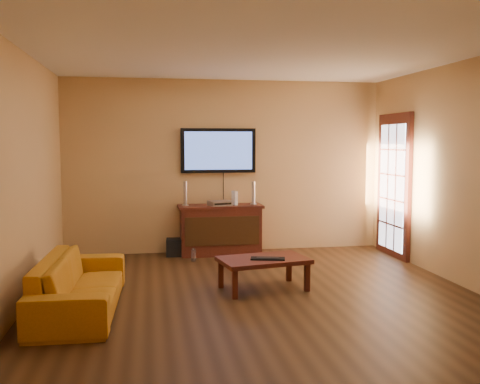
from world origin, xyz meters
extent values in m
plane|color=black|center=(0.00, 0.00, 0.00)|extent=(5.00, 5.00, 0.00)
plane|color=tan|center=(0.00, 2.50, 1.35)|extent=(5.00, 0.00, 5.00)
plane|color=tan|center=(-2.50, 0.00, 1.35)|extent=(0.00, 5.00, 5.00)
plane|color=tan|center=(2.50, 0.00, 1.35)|extent=(0.00, 5.00, 5.00)
plane|color=white|center=(0.00, 0.00, 2.70)|extent=(5.00, 5.00, 0.00)
cube|color=#3D150E|center=(2.46, 1.70, 1.05)|extent=(0.06, 1.02, 2.22)
cube|color=white|center=(2.42, 1.70, 1.05)|extent=(0.01, 0.79, 1.89)
cube|color=#3D150E|center=(-0.12, 2.25, 0.36)|extent=(1.22, 0.46, 0.72)
cube|color=black|center=(-0.12, 2.02, 0.40)|extent=(1.13, 0.02, 0.43)
cube|color=#3D150E|center=(-0.12, 2.25, 0.74)|extent=(1.30, 0.50, 0.04)
cube|color=black|center=(-0.12, 2.46, 1.60)|extent=(1.17, 0.07, 0.69)
cube|color=#4663B7|center=(-0.12, 2.42, 1.60)|extent=(1.06, 0.01, 0.59)
cube|color=#3D150E|center=(0.11, 0.18, 0.35)|extent=(1.11, 0.79, 0.05)
cube|color=#3D150E|center=(-0.28, -0.14, 0.16)|extent=(0.06, 0.06, 0.33)
cube|color=#3D150E|center=(0.60, 0.03, 0.16)|extent=(0.06, 0.06, 0.33)
cube|color=#3D150E|center=(-0.37, 0.34, 0.16)|extent=(0.06, 0.06, 0.33)
cube|color=#3D150E|center=(0.51, 0.51, 0.16)|extent=(0.06, 0.06, 0.33)
imported|color=#B87114|center=(-1.91, -0.27, 0.37)|extent=(0.63, 1.94, 0.75)
cylinder|color=silver|center=(-0.65, 2.27, 0.77)|extent=(0.10, 0.10, 0.02)
cylinder|color=silver|center=(-0.65, 2.27, 0.96)|extent=(0.06, 0.06, 0.36)
cylinder|color=silver|center=(0.40, 2.26, 0.77)|extent=(0.10, 0.10, 0.01)
cylinder|color=silver|center=(0.40, 2.26, 0.95)|extent=(0.06, 0.06, 0.34)
cube|color=silver|center=(-0.14, 2.19, 0.80)|extent=(0.38, 0.32, 0.07)
cube|color=white|center=(0.10, 2.25, 0.87)|extent=(0.08, 0.16, 0.21)
cube|color=black|center=(-0.82, 2.25, 0.13)|extent=(0.28, 0.28, 0.26)
cylinder|color=white|center=(-0.57, 1.80, 0.09)|extent=(0.07, 0.07, 0.18)
sphere|color=white|center=(-0.57, 1.80, 0.18)|extent=(0.04, 0.04, 0.04)
cube|color=black|center=(0.15, 0.10, 0.38)|extent=(0.42, 0.24, 0.02)
cube|color=black|center=(0.15, 0.10, 0.40)|extent=(0.27, 0.16, 0.01)
camera|label=1|loc=(-1.20, -5.85, 1.73)|focal=40.00mm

